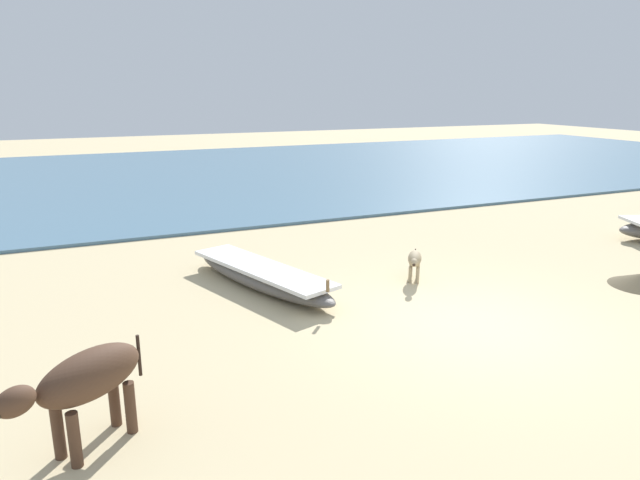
{
  "coord_description": "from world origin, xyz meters",
  "views": [
    {
      "loc": [
        -5.55,
        -6.58,
        3.57
      ],
      "look_at": [
        -1.05,
        3.64,
        0.6
      ],
      "focal_mm": 32.1,
      "sensor_mm": 36.0,
      "label": 1
    }
  ],
  "objects": [
    {
      "name": "sea_water",
      "position": [
        0.0,
        17.43,
        0.04
      ],
      "size": [
        60.0,
        20.0,
        0.08
      ],
      "primitive_type": "cube",
      "color": "slate",
      "rests_on": "ground"
    },
    {
      "name": "calf_near_dun",
      "position": [
        0.28,
        2.21,
        0.41
      ],
      "size": [
        0.63,
        0.8,
        0.57
      ],
      "rotation": [
        0.0,
        0.0,
        4.11
      ],
      "color": "tan",
      "rests_on": "ground"
    },
    {
      "name": "ground",
      "position": [
        0.0,
        0.0,
        0.0
      ],
      "size": [
        80.0,
        80.0,
        0.0
      ],
      "primitive_type": "plane",
      "color": "#CCB789"
    },
    {
      "name": "cow_adult_dark",
      "position": [
        -5.62,
        -0.94,
        0.76
      ],
      "size": [
        1.47,
        1.17,
        1.05
      ],
      "rotation": [
        0.0,
        0.0,
        3.75
      ],
      "color": "#4C3323",
      "rests_on": "ground"
    },
    {
      "name": "fishing_boat_2",
      "position": [
        -2.5,
        3.04,
        0.22
      ],
      "size": [
        1.99,
        3.97,
        0.59
      ],
      "rotation": [
        0.0,
        0.0,
        5.03
      ],
      "color": "#5B5651",
      "rests_on": "ground"
    }
  ]
}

